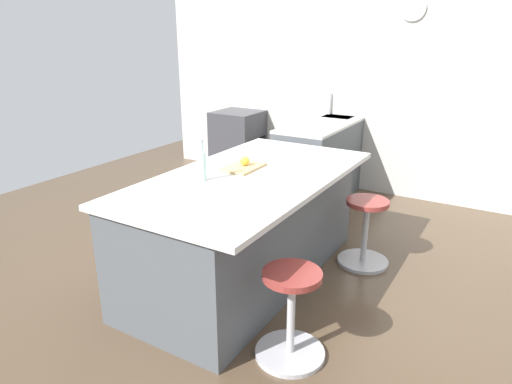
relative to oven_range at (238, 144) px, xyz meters
name	(u,v)px	position (x,y,z in m)	size (l,w,h in m)	color
ground_plane	(249,279)	(2.38, 1.65, -0.45)	(7.50, 7.50, 0.00)	brown
interior_partition_left	(368,79)	(-0.35, 1.65, 0.94)	(0.15, 5.77, 2.77)	beige
sink_cabinet	(331,155)	(0.00, 1.37, 0.02)	(2.04, 0.60, 1.21)	#4C5156
oven_range	(238,144)	(0.00, 0.00, 0.00)	(0.60, 0.61, 0.90)	#38383D
kitchen_island	(246,226)	(2.33, 1.59, 0.00)	(2.23, 1.19, 0.89)	#4C5156
stool_by_window	(365,234)	(1.62, 2.36, -0.17)	(0.44, 0.44, 0.59)	#B7B7BC
stool_middle	(291,317)	(3.04, 2.36, -0.17)	(0.44, 0.44, 0.59)	#B7B7BC
cutting_board	(243,167)	(2.22, 1.50, 0.45)	(0.36, 0.24, 0.02)	tan
apple_yellow	(245,161)	(2.19, 1.50, 0.49)	(0.08, 0.08, 0.08)	gold
water_bottle	(202,164)	(2.63, 1.41, 0.56)	(0.06, 0.06, 0.31)	silver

